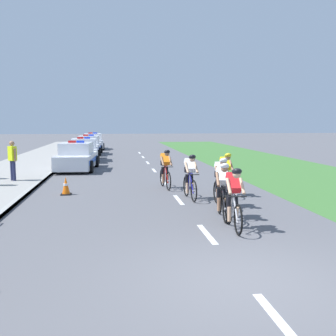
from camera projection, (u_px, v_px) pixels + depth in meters
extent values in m
plane|color=#56565B|center=(246.00, 281.00, 6.36)|extent=(160.00, 160.00, 0.00)
cube|color=gray|center=(10.00, 173.00, 19.14)|extent=(4.09, 60.00, 0.12)
cube|color=#9E9E99|center=(52.00, 173.00, 19.41)|extent=(0.16, 60.00, 0.13)
cube|color=#3D7033|center=(284.00, 170.00, 21.09)|extent=(7.00, 60.00, 0.01)
cube|color=white|center=(279.00, 321.00, 5.07)|extent=(0.14, 1.60, 0.01)
cube|color=white|center=(207.00, 234.00, 9.00)|extent=(0.14, 1.60, 0.01)
cube|color=white|center=(179.00, 200.00, 12.94)|extent=(0.14, 1.60, 0.01)
cube|color=white|center=(163.00, 182.00, 16.87)|extent=(0.14, 1.60, 0.01)
cube|color=white|center=(154.00, 170.00, 20.80)|extent=(0.14, 1.60, 0.01)
cube|color=white|center=(148.00, 163.00, 24.74)|extent=(0.14, 1.60, 0.01)
cube|color=white|center=(143.00, 157.00, 28.67)|extent=(0.14, 1.60, 0.01)
cube|color=white|center=(139.00, 153.00, 32.61)|extent=(0.14, 1.60, 0.01)
torus|color=black|center=(238.00, 220.00, 8.87)|extent=(0.09, 0.73, 0.72)
cylinder|color=#99999E|center=(238.00, 220.00, 8.87)|extent=(0.06, 0.06, 0.06)
torus|color=black|center=(228.00, 210.00, 9.86)|extent=(0.09, 0.73, 0.72)
cylinder|color=#99999E|center=(228.00, 210.00, 9.86)|extent=(0.06, 0.06, 0.06)
cylinder|color=silver|center=(234.00, 193.00, 9.25)|extent=(0.07, 0.55, 0.04)
cylinder|color=silver|center=(235.00, 208.00, 9.12)|extent=(0.07, 0.48, 0.63)
cylinder|color=silver|center=(232.00, 204.00, 9.49)|extent=(0.04, 0.04, 0.65)
cylinder|color=black|center=(238.00, 197.00, 8.91)|extent=(0.42, 0.06, 0.03)
cube|color=black|center=(232.00, 190.00, 9.45)|extent=(0.11, 0.23, 0.05)
cube|color=red|center=(233.00, 183.00, 9.30)|extent=(0.32, 0.56, 0.47)
cube|color=black|center=(232.00, 188.00, 9.43)|extent=(0.29, 0.22, 0.18)
cylinder|color=black|center=(236.00, 203.00, 9.43)|extent=(0.12, 0.23, 0.40)
cylinder|color=tan|center=(237.00, 214.00, 9.38)|extent=(0.10, 0.16, 0.36)
cylinder|color=black|center=(229.00, 203.00, 9.42)|extent=(0.12, 0.18, 0.40)
cylinder|color=tan|center=(229.00, 214.00, 9.37)|extent=(0.10, 0.13, 0.36)
cylinder|color=tan|center=(242.00, 186.00, 9.10)|extent=(0.10, 0.41, 0.35)
cylinder|color=tan|center=(229.00, 186.00, 9.08)|extent=(0.10, 0.41, 0.35)
sphere|color=tan|center=(237.00, 174.00, 8.97)|extent=(0.19, 0.19, 0.19)
ellipsoid|color=black|center=(237.00, 172.00, 8.96)|extent=(0.25, 0.33, 0.24)
torus|color=black|center=(225.00, 209.00, 9.97)|extent=(0.13, 0.72, 0.72)
cylinder|color=#99999E|center=(225.00, 209.00, 9.97)|extent=(0.07, 0.07, 0.06)
torus|color=black|center=(219.00, 201.00, 10.96)|extent=(0.13, 0.72, 0.72)
cylinder|color=#99999E|center=(219.00, 201.00, 10.96)|extent=(0.07, 0.07, 0.06)
cylinder|color=black|center=(223.00, 185.00, 10.35)|extent=(0.10, 0.55, 0.04)
cylinder|color=black|center=(224.00, 199.00, 10.22)|extent=(0.10, 0.48, 0.63)
cylinder|color=black|center=(221.00, 195.00, 10.59)|extent=(0.04, 0.04, 0.65)
cylinder|color=black|center=(225.00, 188.00, 10.01)|extent=(0.42, 0.08, 0.03)
cube|color=black|center=(222.00, 183.00, 10.55)|extent=(0.12, 0.23, 0.05)
cube|color=white|center=(223.00, 176.00, 10.40)|extent=(0.34, 0.58, 0.44)
cube|color=black|center=(222.00, 181.00, 10.53)|extent=(0.30, 0.23, 0.18)
cylinder|color=black|center=(225.00, 194.00, 10.53)|extent=(0.14, 0.23, 0.40)
cylinder|color=#9E7051|center=(225.00, 204.00, 10.48)|extent=(0.11, 0.16, 0.36)
cylinder|color=black|center=(219.00, 194.00, 10.52)|extent=(0.13, 0.18, 0.40)
cylinder|color=#9E7051|center=(219.00, 204.00, 10.47)|extent=(0.10, 0.13, 0.36)
cylinder|color=#9E7051|center=(230.00, 179.00, 10.20)|extent=(0.12, 0.41, 0.35)
cylinder|color=#9E7051|center=(218.00, 179.00, 10.19)|extent=(0.12, 0.41, 0.35)
sphere|color=#9E7051|center=(225.00, 169.00, 10.07)|extent=(0.19, 0.19, 0.19)
ellipsoid|color=white|center=(225.00, 166.00, 10.06)|extent=(0.26, 0.34, 0.24)
torus|color=black|center=(225.00, 198.00, 11.39)|extent=(0.06, 0.72, 0.72)
cylinder|color=#99999E|center=(225.00, 198.00, 11.39)|extent=(0.06, 0.06, 0.06)
torus|color=black|center=(216.00, 192.00, 12.38)|extent=(0.06, 0.72, 0.72)
cylinder|color=#99999E|center=(216.00, 192.00, 12.38)|extent=(0.06, 0.06, 0.06)
cylinder|color=#B21919|center=(221.00, 178.00, 11.77)|extent=(0.05, 0.55, 0.04)
cylinder|color=#B21919|center=(222.00, 189.00, 11.64)|extent=(0.05, 0.48, 0.63)
cylinder|color=#B21919|center=(219.00, 187.00, 12.01)|extent=(0.04, 0.04, 0.65)
cylinder|color=black|center=(224.00, 180.00, 11.43)|extent=(0.42, 0.04, 0.03)
cube|color=black|center=(220.00, 176.00, 11.97)|extent=(0.10, 0.22, 0.05)
cube|color=white|center=(221.00, 170.00, 11.82)|extent=(0.29, 0.55, 0.46)
cube|color=black|center=(220.00, 174.00, 11.95)|extent=(0.28, 0.20, 0.18)
cylinder|color=black|center=(223.00, 186.00, 11.95)|extent=(0.11, 0.23, 0.40)
cylinder|color=#9E7051|center=(223.00, 194.00, 11.91)|extent=(0.09, 0.16, 0.36)
cylinder|color=black|center=(217.00, 186.00, 11.93)|extent=(0.11, 0.17, 0.40)
cylinder|color=#9E7051|center=(217.00, 195.00, 11.89)|extent=(0.09, 0.12, 0.36)
cylinder|color=#9E7051|center=(228.00, 172.00, 11.63)|extent=(0.08, 0.40, 0.35)
cylinder|color=#9E7051|center=(217.00, 172.00, 11.60)|extent=(0.08, 0.40, 0.35)
sphere|color=#9E7051|center=(223.00, 163.00, 11.50)|extent=(0.19, 0.19, 0.19)
ellipsoid|color=white|center=(223.00, 161.00, 11.48)|extent=(0.24, 0.32, 0.24)
torus|color=black|center=(194.00, 191.00, 12.56)|extent=(0.09, 0.73, 0.72)
cylinder|color=#99999E|center=(194.00, 191.00, 12.56)|extent=(0.06, 0.06, 0.06)
torus|color=black|center=(186.00, 186.00, 13.54)|extent=(0.09, 0.73, 0.72)
cylinder|color=#99999E|center=(186.00, 186.00, 13.54)|extent=(0.06, 0.06, 0.06)
cylinder|color=#1E1E99|center=(190.00, 173.00, 12.94)|extent=(0.07, 0.55, 0.04)
cylinder|color=#1E1E99|center=(192.00, 183.00, 12.81)|extent=(0.07, 0.48, 0.63)
cylinder|color=#1E1E99|center=(189.00, 181.00, 13.17)|extent=(0.04, 0.04, 0.65)
cylinder|color=black|center=(193.00, 175.00, 12.60)|extent=(0.42, 0.05, 0.03)
cube|color=black|center=(189.00, 171.00, 13.13)|extent=(0.11, 0.23, 0.05)
cube|color=white|center=(190.00, 165.00, 12.98)|extent=(0.31, 0.56, 0.46)
cube|color=black|center=(189.00, 170.00, 13.11)|extent=(0.29, 0.22, 0.18)
cylinder|color=black|center=(192.00, 180.00, 13.12)|extent=(0.12, 0.23, 0.40)
cylinder|color=tan|center=(192.00, 188.00, 13.08)|extent=(0.10, 0.16, 0.36)
cylinder|color=black|center=(187.00, 180.00, 13.09)|extent=(0.12, 0.18, 0.40)
cylinder|color=tan|center=(187.00, 188.00, 13.04)|extent=(0.10, 0.13, 0.36)
cylinder|color=tan|center=(196.00, 167.00, 12.81)|extent=(0.10, 0.41, 0.35)
cylinder|color=tan|center=(187.00, 168.00, 12.75)|extent=(0.10, 0.41, 0.35)
sphere|color=tan|center=(192.00, 159.00, 12.66)|extent=(0.19, 0.19, 0.19)
ellipsoid|color=black|center=(192.00, 157.00, 12.64)|extent=(0.25, 0.33, 0.24)
torus|color=black|center=(229.00, 188.00, 13.17)|extent=(0.05, 0.72, 0.72)
cylinder|color=#99999E|center=(229.00, 188.00, 13.17)|extent=(0.06, 0.06, 0.06)
torus|color=black|center=(221.00, 183.00, 14.16)|extent=(0.05, 0.72, 0.72)
cylinder|color=#99999E|center=(221.00, 183.00, 14.16)|extent=(0.06, 0.06, 0.06)
cylinder|color=silver|center=(226.00, 170.00, 13.55)|extent=(0.04, 0.55, 0.04)
cylinder|color=silver|center=(227.00, 180.00, 13.42)|extent=(0.04, 0.48, 0.63)
cylinder|color=silver|center=(224.00, 178.00, 13.78)|extent=(0.04, 0.04, 0.65)
cylinder|color=black|center=(229.00, 172.00, 13.21)|extent=(0.42, 0.03, 0.03)
cube|color=black|center=(224.00, 169.00, 13.74)|extent=(0.10, 0.22, 0.05)
cube|color=yellow|center=(225.00, 163.00, 13.60)|extent=(0.28, 0.55, 0.45)
cube|color=black|center=(224.00, 168.00, 13.73)|extent=(0.28, 0.20, 0.18)
cylinder|color=black|center=(227.00, 177.00, 13.73)|extent=(0.11, 0.22, 0.40)
cylinder|color=#9E7051|center=(227.00, 185.00, 13.69)|extent=(0.09, 0.15, 0.36)
cylinder|color=black|center=(222.00, 177.00, 13.71)|extent=(0.11, 0.17, 0.40)
cylinder|color=#9E7051|center=(222.00, 185.00, 13.66)|extent=(0.09, 0.12, 0.36)
cylinder|color=#9E7051|center=(231.00, 165.00, 13.42)|extent=(0.08, 0.40, 0.35)
cylinder|color=#9E7051|center=(222.00, 166.00, 13.37)|extent=(0.08, 0.40, 0.35)
sphere|color=#9E7051|center=(228.00, 157.00, 13.27)|extent=(0.19, 0.19, 0.19)
ellipsoid|color=yellow|center=(228.00, 155.00, 13.26)|extent=(0.23, 0.32, 0.24)
torus|color=black|center=(168.00, 181.00, 14.72)|extent=(0.12, 0.72, 0.72)
cylinder|color=#99999E|center=(168.00, 181.00, 14.72)|extent=(0.07, 0.07, 0.06)
torus|color=black|center=(162.00, 177.00, 15.68)|extent=(0.12, 0.72, 0.72)
cylinder|color=#99999E|center=(162.00, 177.00, 15.68)|extent=(0.07, 0.07, 0.06)
cylinder|color=#B21919|center=(166.00, 165.00, 15.09)|extent=(0.09, 0.55, 0.04)
cylinder|color=#B21919|center=(167.00, 174.00, 14.96)|extent=(0.09, 0.48, 0.63)
cylinder|color=#B21919|center=(164.00, 173.00, 15.31)|extent=(0.04, 0.04, 0.65)
cylinder|color=black|center=(168.00, 167.00, 14.75)|extent=(0.42, 0.07, 0.03)
cube|color=black|center=(164.00, 164.00, 15.27)|extent=(0.12, 0.23, 0.05)
cube|color=orange|center=(165.00, 159.00, 15.13)|extent=(0.34, 0.57, 0.46)
cube|color=black|center=(164.00, 163.00, 15.26)|extent=(0.30, 0.23, 0.18)
cylinder|color=black|center=(167.00, 172.00, 15.27)|extent=(0.13, 0.23, 0.40)
cylinder|color=#9E7051|center=(167.00, 179.00, 15.23)|extent=(0.11, 0.16, 0.36)
cylinder|color=black|center=(163.00, 172.00, 15.23)|extent=(0.13, 0.18, 0.40)
cylinder|color=#9E7051|center=(163.00, 179.00, 15.18)|extent=(0.10, 0.13, 0.36)
cylinder|color=#9E7051|center=(170.00, 161.00, 14.97)|extent=(0.12, 0.41, 0.35)
cylinder|color=#9E7051|center=(162.00, 161.00, 14.89)|extent=(0.12, 0.41, 0.35)
sphere|color=#9E7051|center=(167.00, 154.00, 14.81)|extent=(0.19, 0.19, 0.19)
ellipsoid|color=black|center=(167.00, 152.00, 14.80)|extent=(0.26, 0.34, 0.24)
cube|color=silver|center=(77.00, 160.00, 20.97)|extent=(2.04, 4.50, 0.72)
cube|color=silver|center=(76.00, 148.00, 20.79)|extent=(1.69, 2.20, 0.60)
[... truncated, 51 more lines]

